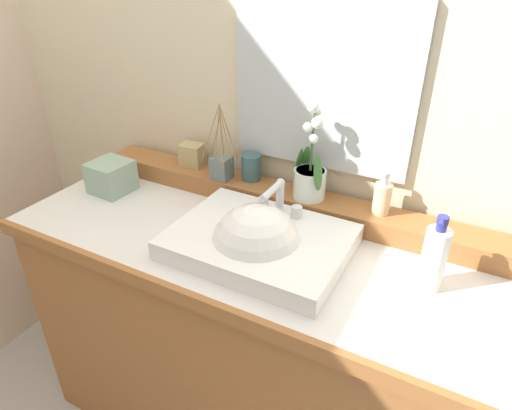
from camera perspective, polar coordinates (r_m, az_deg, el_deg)
name	(u,v)px	position (r m, az deg, el deg)	size (l,w,h in m)	color
wall_back	(312,86)	(1.49, 7.11, 14.90)	(3.23, 0.20, 2.46)	beige
vanity_cabinet	(253,345)	(1.60, -0.36, -17.42)	(1.49, 0.58, 0.87)	#9A5F31
back_ledge	(284,199)	(1.46, 3.65, 0.78)	(1.41, 0.12, 0.06)	#9A5F31
sink_basin	(258,245)	(1.25, 0.20, -5.17)	(0.48, 0.37, 0.28)	white
potted_plant	(310,175)	(1.37, 6.90, 3.86)	(0.12, 0.11, 0.31)	silver
soap_dispenser	(382,197)	(1.34, 15.83, 0.98)	(0.05, 0.05, 0.13)	beige
tumbler_cup	(251,167)	(1.50, -0.62, 4.86)	(0.06, 0.06, 0.09)	#36555D
reed_diffuser	(221,166)	(1.51, -4.44, 4.94)	(0.10, 0.09, 0.26)	slate
trinket_box	(192,155)	(1.61, -8.18, 6.33)	(0.08, 0.06, 0.08)	tan
lotion_bottle	(434,258)	(1.17, 21.76, -6.33)	(0.06, 0.06, 0.21)	white
tissue_box	(111,177)	(1.63, -18.02, 3.46)	(0.13, 0.13, 0.11)	#8CA994
mirror	(322,87)	(1.36, 8.40, 14.70)	(0.56, 0.02, 0.50)	silver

